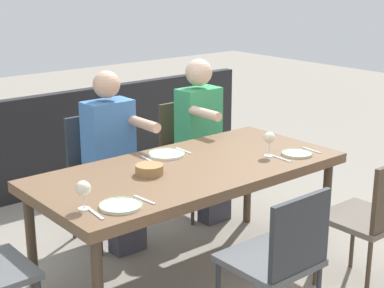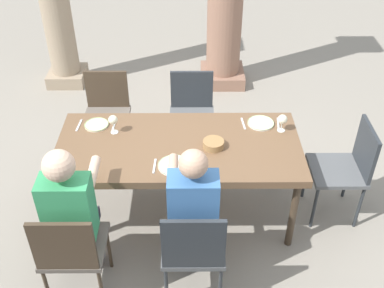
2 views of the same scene
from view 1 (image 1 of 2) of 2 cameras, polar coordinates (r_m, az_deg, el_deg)
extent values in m
plane|color=gray|center=(4.07, -0.26, -12.31)|extent=(16.00, 16.00, 0.00)
cube|color=brown|center=(3.77, -0.27, -2.59)|extent=(1.98, 0.92, 0.06)
cylinder|color=#473828|center=(4.28, 12.59, -6.08)|extent=(0.06, 0.06, 0.69)
cylinder|color=#473828|center=(4.75, 5.32, -3.48)|extent=(0.06, 0.06, 0.69)
cylinder|color=#473828|center=(3.78, -14.99, -9.39)|extent=(0.06, 0.06, 0.69)
cube|color=#6A6158|center=(3.87, 15.93, -6.81)|extent=(0.44, 0.44, 0.04)
cylinder|color=#473828|center=(4.21, 15.02, -8.44)|extent=(0.03, 0.03, 0.45)
cylinder|color=#473828|center=(3.93, 11.74, -10.05)|extent=(0.03, 0.03, 0.45)
cylinder|color=#473828|center=(3.74, 16.36, -11.87)|extent=(0.03, 0.03, 0.45)
cube|color=#6A6158|center=(4.88, 0.34, -1.39)|extent=(0.44, 0.44, 0.04)
cube|color=#473828|center=(4.97, -1.14, 1.58)|extent=(0.42, 0.03, 0.44)
cylinder|color=#473828|center=(4.71, 0.06, -5.17)|extent=(0.03, 0.03, 0.44)
cylinder|color=#473828|center=(4.95, 3.45, -4.13)|extent=(0.03, 0.03, 0.44)
cylinder|color=#473828|center=(4.99, -2.74, -3.93)|extent=(0.03, 0.03, 0.44)
cylinder|color=#473828|center=(5.21, 0.59, -3.01)|extent=(0.03, 0.03, 0.44)
cube|color=#5B5E61|center=(3.27, 7.32, -10.87)|extent=(0.44, 0.44, 0.04)
cube|color=#2D3338|center=(3.06, 10.22, -8.63)|extent=(0.42, 0.03, 0.42)
cylinder|color=#2D3338|center=(3.62, 7.05, -12.32)|extent=(0.03, 0.03, 0.45)
cube|color=#5B5E61|center=(4.41, -8.05, -3.34)|extent=(0.44, 0.44, 0.04)
cube|color=#2D3338|center=(4.51, -9.50, 0.02)|extent=(0.42, 0.03, 0.45)
cylinder|color=#2D3338|center=(4.26, -8.73, -7.67)|extent=(0.03, 0.03, 0.46)
cylinder|color=#2D3338|center=(4.45, -4.53, -6.46)|extent=(0.03, 0.03, 0.46)
cylinder|color=#2D3338|center=(4.57, -11.22, -6.12)|extent=(0.03, 0.03, 0.46)
cylinder|color=#2D3338|center=(4.74, -7.20, -5.06)|extent=(0.03, 0.03, 0.46)
cube|color=#3F3F4C|center=(4.79, 2.16, -4.70)|extent=(0.24, 0.14, 0.46)
cube|color=#3F3F4C|center=(4.76, 1.47, -1.26)|extent=(0.28, 0.32, 0.10)
cube|color=#389E60|center=(4.76, 0.63, 2.43)|extent=(0.34, 0.20, 0.49)
sphere|color=beige|center=(4.69, 0.64, 6.83)|extent=(0.21, 0.21, 0.21)
cylinder|color=beige|center=(4.47, 1.26, 2.93)|extent=(0.07, 0.30, 0.07)
cube|color=#3F3F4C|center=(4.31, -6.20, -7.26)|extent=(0.24, 0.14, 0.46)
cube|color=#3F3F4C|center=(4.28, -6.99, -3.44)|extent=(0.28, 0.32, 0.10)
cube|color=#3F72B2|center=(4.28, -7.93, 0.77)|extent=(0.34, 0.20, 0.51)
sphere|color=tan|center=(4.20, -8.13, 5.62)|extent=(0.19, 0.19, 0.19)
cylinder|color=tan|center=(4.13, -4.57, 1.91)|extent=(0.07, 0.30, 0.07)
cube|color=black|center=(5.46, -13.58, -0.08)|extent=(4.38, 0.10, 0.90)
cylinder|color=silver|center=(4.05, 9.92, -0.93)|extent=(0.20, 0.20, 0.01)
torus|color=#A0BE77|center=(4.05, 9.93, -0.84)|extent=(0.21, 0.21, 0.01)
cylinder|color=white|center=(4.00, 7.29, -1.11)|extent=(0.06, 0.06, 0.00)
cylinder|color=white|center=(3.98, 7.32, -0.49)|extent=(0.01, 0.01, 0.09)
sphere|color=#F2EFCC|center=(3.96, 7.36, 0.59)|extent=(0.08, 0.08, 0.08)
cube|color=silver|center=(4.16, 11.27, -0.57)|extent=(0.03, 0.17, 0.01)
cube|color=silver|center=(3.94, 8.50, -1.39)|extent=(0.02, 0.17, 0.01)
cylinder|color=white|center=(3.98, -2.47, -1.00)|extent=(0.25, 0.25, 0.01)
torus|color=#A9CD91|center=(3.98, -2.47, -0.90)|extent=(0.25, 0.25, 0.01)
cube|color=silver|center=(4.07, -0.79, -0.63)|extent=(0.02, 0.17, 0.01)
cube|color=silver|center=(3.90, -4.22, -1.46)|extent=(0.03, 0.17, 0.01)
cylinder|color=white|center=(3.15, -6.79, -5.87)|extent=(0.23, 0.23, 0.01)
torus|color=#A4C786|center=(3.15, -6.80, -5.75)|extent=(0.23, 0.23, 0.01)
cylinder|color=white|center=(3.16, -10.21, -6.05)|extent=(0.06, 0.06, 0.00)
cylinder|color=white|center=(3.15, -10.24, -5.40)|extent=(0.01, 0.01, 0.07)
sphere|color=#F2EFCC|center=(3.12, -10.31, -4.16)|extent=(0.08, 0.08, 0.08)
cube|color=silver|center=(3.23, -4.56, -5.30)|extent=(0.03, 0.17, 0.01)
cube|color=silver|center=(3.08, -9.14, -6.56)|extent=(0.03, 0.17, 0.01)
cylinder|color=#9E7547|center=(3.62, -4.06, -2.43)|extent=(0.17, 0.17, 0.06)
camera|label=2|loc=(6.26, -20.84, 25.38)|focal=43.71mm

